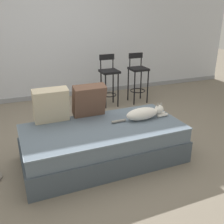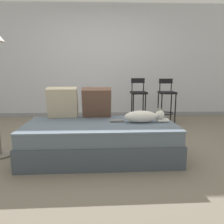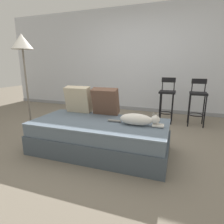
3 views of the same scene
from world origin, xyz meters
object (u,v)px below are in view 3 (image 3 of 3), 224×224
(couch, at_px, (100,136))
(bar_stool_near_window, at_px, (167,97))
(throw_pillow_corner, at_px, (78,99))
(throw_pillow_middle, at_px, (105,101))
(bar_stool_by_doorway, at_px, (198,99))
(cat, at_px, (138,120))
(floor_lamp, at_px, (23,52))

(couch, distance_m, bar_stool_near_window, 1.95)
(throw_pillow_corner, relative_size, bar_stool_near_window, 0.45)
(throw_pillow_middle, xyz_separation_m, bar_stool_by_doorway, (1.39, 1.41, -0.12))
(throw_pillow_middle, relative_size, bar_stool_near_window, 0.45)
(bar_stool_near_window, bearing_deg, cat, -96.96)
(couch, xyz_separation_m, floor_lamp, (-1.29, 0.08, 1.16))
(couch, height_order, cat, cat)
(couch, xyz_separation_m, throw_pillow_middle, (-0.05, 0.36, 0.43))
(throw_pillow_middle, bearing_deg, couch, -81.44)
(bar_stool_by_doorway, xyz_separation_m, floor_lamp, (-2.63, -1.69, 0.85))
(throw_pillow_middle, height_order, floor_lamp, floor_lamp)
(bar_stool_near_window, bearing_deg, throw_pillow_middle, -119.83)
(throw_pillow_corner, height_order, cat, throw_pillow_corner)
(throw_pillow_corner, xyz_separation_m, floor_lamp, (-0.77, -0.27, 0.73))
(throw_pillow_corner, height_order, floor_lamp, floor_lamp)
(couch, xyz_separation_m, cat, (0.54, 0.02, 0.29))
(bar_stool_near_window, bearing_deg, bar_stool_by_doorway, -0.09)
(throw_pillow_middle, bearing_deg, bar_stool_near_window, 60.17)
(bar_stool_near_window, relative_size, bar_stool_by_doorway, 1.01)
(throw_pillow_middle, xyz_separation_m, floor_lamp, (-1.24, -0.28, 0.73))
(throw_pillow_middle, height_order, cat, throw_pillow_middle)
(bar_stool_by_doorway, bearing_deg, floor_lamp, -147.29)
(couch, xyz_separation_m, throw_pillow_corner, (-0.52, 0.35, 0.43))
(throw_pillow_corner, xyz_separation_m, bar_stool_near_window, (1.28, 1.42, -0.11))
(throw_pillow_corner, xyz_separation_m, cat, (1.06, -0.33, -0.14))
(throw_pillow_corner, xyz_separation_m, bar_stool_by_doorway, (1.86, 1.42, -0.12))
(throw_pillow_corner, bearing_deg, throw_pillow_middle, 1.06)
(cat, bearing_deg, bar_stool_near_window, 83.04)
(throw_pillow_middle, distance_m, bar_stool_near_window, 1.63)
(couch, distance_m, throw_pillow_corner, 0.76)
(throw_pillow_corner, height_order, bar_stool_by_doorway, bar_stool_by_doorway)
(throw_pillow_corner, distance_m, cat, 1.12)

